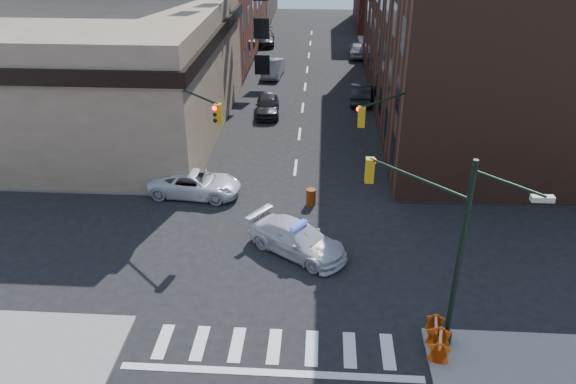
# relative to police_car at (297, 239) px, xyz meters

# --- Properties ---
(ground) EXTENTS (140.00, 140.00, 0.00)m
(ground) POSITION_rel_police_car_xyz_m (-0.59, 0.00, -0.78)
(ground) COLOR black
(ground) RESTS_ON ground
(sidewalk_nw) EXTENTS (34.00, 54.50, 0.15)m
(sidewalk_nw) POSITION_rel_police_car_xyz_m (-23.59, 32.75, -0.71)
(sidewalk_nw) COLOR gray
(sidewalk_nw) RESTS_ON ground
(sidewalk_ne) EXTENTS (34.00, 54.50, 0.15)m
(sidewalk_ne) POSITION_rel_police_car_xyz_m (22.41, 32.75, -0.71)
(sidewalk_ne) COLOR gray
(sidewalk_ne) RESTS_ON ground
(bank_building) EXTENTS (22.00, 22.00, 9.00)m
(bank_building) POSITION_rel_police_car_xyz_m (-17.59, 16.50, 3.72)
(bank_building) COLOR #A08568
(bank_building) RESTS_ON ground
(commercial_row_ne) EXTENTS (14.00, 34.00, 14.00)m
(commercial_row_ne) POSITION_rel_police_car_xyz_m (12.41, 22.50, 6.22)
(commercial_row_ne) COLOR #492B1D
(commercial_row_ne) RESTS_ON ground
(signal_pole_se) EXTENTS (5.40, 5.27, 8.00)m
(signal_pole_se) POSITION_rel_police_car_xyz_m (5.45, -5.52, 3.83)
(signal_pole_se) COLOR black
(signal_pole_se) RESTS_ON sidewalk_se
(signal_pole_nw) EXTENTS (3.58, 3.67, 8.00)m
(signal_pole_nw) POSITION_rel_police_car_xyz_m (-6.44, 5.34, 3.56)
(signal_pole_nw) COLOR black
(signal_pole_nw) RESTS_ON sidewalk_nw
(signal_pole_ne) EXTENTS (3.67, 3.58, 8.00)m
(signal_pole_ne) POSITION_rel_police_car_xyz_m (5.25, 5.35, 3.56)
(signal_pole_ne) COLOR black
(signal_pole_ne) RESTS_ON sidewalk_ne
(tree_ne_near) EXTENTS (3.00, 3.00, 4.85)m
(tree_ne_near) POSITION_rel_police_car_xyz_m (6.91, 26.00, 2.71)
(tree_ne_near) COLOR black
(tree_ne_near) RESTS_ON sidewalk_ne
(tree_ne_far) EXTENTS (3.00, 3.00, 4.85)m
(tree_ne_far) POSITION_rel_police_car_xyz_m (6.91, 34.00, 2.71)
(tree_ne_far) COLOR black
(tree_ne_far) RESTS_ON sidewalk_ne
(police_car) EXTENTS (5.65, 4.90, 1.56)m
(police_car) POSITION_rel_police_car_xyz_m (0.00, 0.00, 0.00)
(police_car) COLOR silver
(police_car) RESTS_ON ground
(pickup) EXTENTS (5.65, 2.99, 1.51)m
(pickup) POSITION_rel_police_car_xyz_m (-6.39, 5.80, -0.02)
(pickup) COLOR silver
(pickup) RESTS_ON ground
(parked_car_wnear) EXTENTS (2.21, 4.81, 1.60)m
(parked_car_wnear) POSITION_rel_police_car_xyz_m (-3.41, 20.20, 0.02)
(parked_car_wnear) COLOR black
(parked_car_wnear) RESTS_ON ground
(parked_car_wfar) EXTENTS (2.10, 5.02, 1.61)m
(parked_car_wfar) POSITION_rel_police_car_xyz_m (-3.88, 31.41, 0.03)
(parked_car_wfar) COLOR gray
(parked_car_wfar) RESTS_ON ground
(parked_car_wdeep) EXTENTS (2.75, 5.84, 1.65)m
(parked_car_wdeep) POSITION_rel_police_car_xyz_m (-6.09, 44.95, 0.04)
(parked_car_wdeep) COLOR black
(parked_car_wdeep) RESTS_ON ground
(parked_car_enear) EXTENTS (1.95, 4.94, 1.60)m
(parked_car_enear) POSITION_rel_police_car_xyz_m (4.38, 23.94, 0.02)
(parked_car_enear) COLOR black
(parked_car_enear) RESTS_ON ground
(parked_car_efar) EXTENTS (1.94, 4.82, 1.64)m
(parked_car_efar) POSITION_rel_police_car_xyz_m (4.91, 39.81, 0.04)
(parked_car_efar) COLOR #9B9DA4
(parked_car_efar) RESTS_ON ground
(pedestrian_a) EXTENTS (0.63, 0.44, 1.65)m
(pedestrian_a) POSITION_rel_police_car_xyz_m (-7.09, 6.26, 0.20)
(pedestrian_a) COLOR black
(pedestrian_a) RESTS_ON sidewalk_nw
(pedestrian_b) EXTENTS (0.92, 0.74, 1.79)m
(pedestrian_b) POSITION_rel_police_car_xyz_m (-10.44, 8.18, 0.26)
(pedestrian_b) COLOR black
(pedestrian_b) RESTS_ON sidewalk_nw
(pedestrian_c) EXTENTS (0.95, 0.49, 1.55)m
(pedestrian_c) POSITION_rel_police_car_xyz_m (-13.59, 7.39, 0.14)
(pedestrian_c) COLOR black
(pedestrian_c) RESTS_ON sidewalk_nw
(barrel_road) EXTENTS (0.71, 0.71, 0.99)m
(barrel_road) POSITION_rel_police_car_xyz_m (0.56, 5.01, -0.29)
(barrel_road) COLOR #C85B09
(barrel_road) RESTS_ON ground
(barrel_bank) EXTENTS (0.55, 0.55, 0.89)m
(barrel_bank) POSITION_rel_police_car_xyz_m (-6.09, 6.17, -0.33)
(barrel_bank) COLOR #C03409
(barrel_bank) RESTS_ON ground
(barricade_se_a) EXTENTS (0.70, 1.16, 0.81)m
(barricade_se_a) POSITION_rel_police_car_xyz_m (5.81, -6.07, -0.22)
(barricade_se_a) COLOR #C65E09
(barricade_se_a) RESTS_ON sidewalk_se
(barricade_se_b) EXTENTS (0.87, 1.33, 0.92)m
(barricade_se_b) POSITION_rel_police_car_xyz_m (5.81, -7.00, -0.17)
(barricade_se_b) COLOR #E2460A
(barricade_se_b) RESTS_ON sidewalk_se
(barricade_nw_a) EXTENTS (1.13, 0.60, 0.83)m
(barricade_nw_a) POSITION_rel_police_car_xyz_m (-8.04, 8.00, -0.22)
(barricade_nw_a) COLOR #CD4909
(barricade_nw_a) RESTS_ON sidewalk_nw
(barricade_nw_b) EXTENTS (1.41, 0.84, 1.00)m
(barricade_nw_b) POSITION_rel_police_car_xyz_m (-9.09, 7.84, -0.13)
(barricade_nw_b) COLOR #C26009
(barricade_nw_b) RESTS_ON sidewalk_nw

